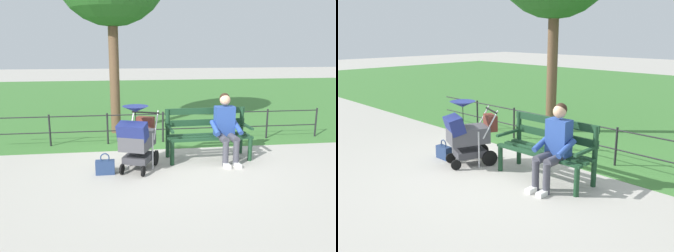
{
  "view_description": "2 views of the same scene",
  "coord_description": "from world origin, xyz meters",
  "views": [
    {
      "loc": [
        0.94,
        6.24,
        2.11
      ],
      "look_at": [
        0.07,
        -0.02,
        0.68
      ],
      "focal_mm": 37.3,
      "sensor_mm": 36.0,
      "label": 1
    },
    {
      "loc": [
        -4.17,
        4.33,
        2.27
      ],
      "look_at": [
        -0.04,
        0.17,
        0.79
      ],
      "focal_mm": 39.15,
      "sensor_mm": 36.0,
      "label": 2
    }
  ],
  "objects": [
    {
      "name": "person_on_bench",
      "position": [
        -1.0,
        0.11,
        0.68
      ],
      "size": [
        0.54,
        0.74,
        1.28
      ],
      "color": "#42424C",
      "rests_on": "ground"
    },
    {
      "name": "stroller",
      "position": [
        0.66,
        0.41,
        0.59
      ],
      "size": [
        0.79,
        1.0,
        1.15
      ],
      "color": "black",
      "rests_on": "ground"
    },
    {
      "name": "park_bench",
      "position": [
        -0.71,
        -0.12,
        0.53
      ],
      "size": [
        1.62,
        0.65,
        0.96
      ],
      "color": "#193D23",
      "rests_on": "ground"
    },
    {
      "name": "handbag",
      "position": [
        1.22,
        0.53,
        0.13
      ],
      "size": [
        0.32,
        0.14,
        0.37
      ],
      "color": "navy",
      "rests_on": "ground"
    },
    {
      "name": "ground_plane",
      "position": [
        0.0,
        0.0,
        0.0
      ],
      "size": [
        60.0,
        60.0,
        0.0
      ],
      "primitive_type": "plane",
      "color": "#ADA89E"
    },
    {
      "name": "park_fence",
      "position": [
        -0.27,
        -1.37,
        0.42
      ],
      "size": [
        7.42,
        0.04,
        0.7
      ],
      "color": "black",
      "rests_on": "ground"
    }
  ]
}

